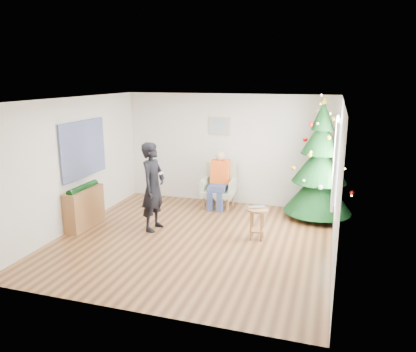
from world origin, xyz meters
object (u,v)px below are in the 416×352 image
(armchair, at_px, (219,191))
(console, at_px, (84,208))
(standing_man, at_px, (153,187))
(christmas_tree, at_px, (320,165))
(stool, at_px, (257,224))

(armchair, bearing_deg, console, -140.51)
(armchair, relative_size, standing_man, 0.57)
(christmas_tree, xyz_separation_m, standing_man, (-3.08, -1.69, -0.29))
(stool, relative_size, armchair, 0.60)
(christmas_tree, distance_m, stool, 2.08)
(stool, xyz_separation_m, armchair, (-1.21, 1.68, 0.06))
(stool, bearing_deg, armchair, 125.79)
(christmas_tree, relative_size, stool, 4.32)
(stool, distance_m, standing_man, 2.14)
(christmas_tree, xyz_separation_m, armchair, (-2.23, 0.09, -0.80))
(stool, relative_size, standing_man, 0.34)
(standing_man, relative_size, console, 1.76)
(christmas_tree, height_order, standing_man, christmas_tree)
(christmas_tree, bearing_deg, console, -156.03)
(armchair, height_order, console, armchair)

